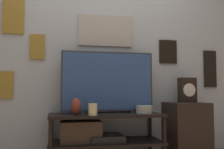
{
  "coord_description": "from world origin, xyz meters",
  "views": [
    {
      "loc": [
        -0.54,
        -2.56,
        0.74
      ],
      "look_at": [
        0.07,
        0.29,
        0.94
      ],
      "focal_mm": 42.0,
      "sensor_mm": 36.0,
      "label": 1
    }
  ],
  "objects_px": {
    "television": "(108,81)",
    "vase_wide_bowl": "(144,109)",
    "candle_jar": "(93,109)",
    "mantel_clock": "(187,90)",
    "vase_urn_stoneware": "(76,106)"
  },
  "relations": [
    {
      "from": "vase_urn_stoneware",
      "to": "television",
      "type": "bearing_deg",
      "value": 26.5
    },
    {
      "from": "candle_jar",
      "to": "mantel_clock",
      "type": "height_order",
      "value": "mantel_clock"
    },
    {
      "from": "television",
      "to": "vase_urn_stoneware",
      "type": "distance_m",
      "value": 0.5
    },
    {
      "from": "television",
      "to": "vase_wide_bowl",
      "type": "distance_m",
      "value": 0.52
    },
    {
      "from": "mantel_clock",
      "to": "vase_urn_stoneware",
      "type": "bearing_deg",
      "value": -172.89
    },
    {
      "from": "vase_urn_stoneware",
      "to": "vase_wide_bowl",
      "type": "bearing_deg",
      "value": 3.25
    },
    {
      "from": "mantel_clock",
      "to": "candle_jar",
      "type": "bearing_deg",
      "value": -166.72
    },
    {
      "from": "vase_urn_stoneware",
      "to": "candle_jar",
      "type": "xyz_separation_m",
      "value": [
        0.16,
        -0.11,
        -0.03
      ]
    },
    {
      "from": "vase_urn_stoneware",
      "to": "mantel_clock",
      "type": "distance_m",
      "value": 1.39
    },
    {
      "from": "vase_wide_bowl",
      "to": "television",
      "type": "bearing_deg",
      "value": 159.64
    },
    {
      "from": "candle_jar",
      "to": "mantel_clock",
      "type": "relative_size",
      "value": 0.41
    },
    {
      "from": "television",
      "to": "candle_jar",
      "type": "xyz_separation_m",
      "value": [
        -0.21,
        -0.3,
        -0.3
      ]
    },
    {
      "from": "vase_wide_bowl",
      "to": "mantel_clock",
      "type": "xyz_separation_m",
      "value": [
        0.6,
        0.13,
        0.22
      ]
    },
    {
      "from": "mantel_clock",
      "to": "vase_wide_bowl",
      "type": "bearing_deg",
      "value": -168.06
    },
    {
      "from": "vase_wide_bowl",
      "to": "mantel_clock",
      "type": "distance_m",
      "value": 0.65
    }
  ]
}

